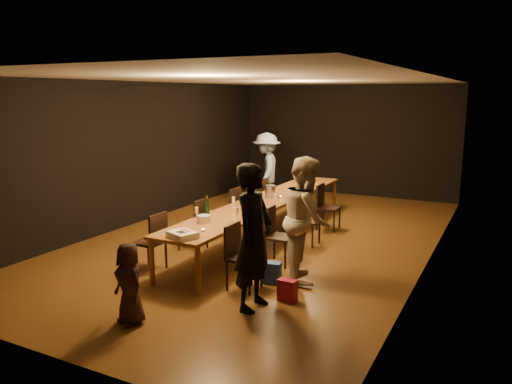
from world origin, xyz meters
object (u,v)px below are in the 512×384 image
at_px(chair_left_1, 193,224).
at_px(birthday_cake, 182,235).
at_px(child, 129,283).
at_px(champagne_bottle, 207,206).
at_px(chair_right_1, 280,236).
at_px(man_blue, 266,170).
at_px(table, 266,203).
at_px(chair_right_3, 329,207).
at_px(chair_right_2, 307,220).
at_px(chair_left_0, 149,241).
at_px(ice_bucket, 270,191).
at_px(plate_stack, 204,219).
at_px(woman_tan, 306,219).
at_px(chair_left_2, 227,210).
at_px(chair_left_3, 255,199).
at_px(woman_birthday, 254,237).
at_px(chair_right_0, 244,257).

bearing_deg(chair_left_1, birthday_cake, -149.79).
height_order(child, champagne_bottle, champagne_bottle).
height_order(chair_right_1, man_blue, man_blue).
height_order(table, chair_left_1, chair_left_1).
bearing_deg(chair_right_3, chair_right_2, -0.00).
relative_size(chair_right_3, chair_left_0, 1.00).
height_order(table, chair_right_1, chair_right_1).
bearing_deg(chair_right_2, ice_bucket, -110.71).
relative_size(chair_right_3, plate_stack, 4.32).
relative_size(child, ice_bucket, 4.38).
xyz_separation_m(woman_tan, birthday_cake, (-1.40, -1.15, -0.13)).
relative_size(chair_right_3, champagne_bottle, 2.68).
height_order(chair_right_2, chair_left_2, same).
relative_size(champagne_bottle, ice_bucket, 1.51).
relative_size(chair_right_1, chair_right_2, 1.00).
distance_m(man_blue, plate_stack, 4.58).
bearing_deg(table, champagne_bottle, -100.71).
bearing_deg(plate_stack, chair_left_3, 103.08).
relative_size(chair_right_3, woman_birthday, 0.49).
bearing_deg(chair_right_0, chair_right_1, 180.00).
distance_m(chair_right_0, chair_left_3, 3.98).
xyz_separation_m(woman_birthday, ice_bucket, (-1.33, 3.25, -0.08)).
height_order(chair_right_3, man_blue, man_blue).
xyz_separation_m(chair_right_0, chair_right_3, (0.00, 3.60, 0.00)).
relative_size(chair_right_0, ice_bucket, 4.05).
xyz_separation_m(chair_right_1, chair_left_2, (-1.70, 1.20, 0.00)).
relative_size(table, champagne_bottle, 17.29).
xyz_separation_m(chair_right_0, chair_right_1, (0.00, 1.20, 0.00)).
bearing_deg(champagne_bottle, chair_right_3, 67.54).
bearing_deg(man_blue, chair_left_1, -16.66).
xyz_separation_m(chair_left_1, champagne_bottle, (0.55, -0.38, 0.46)).
height_order(chair_left_0, chair_left_1, same).
bearing_deg(chair_right_2, chair_right_0, -0.00).
xyz_separation_m(chair_left_3, plate_stack, (0.73, -3.15, 0.35)).
xyz_separation_m(chair_left_0, chair_left_3, (0.00, 3.60, 0.00)).
relative_size(woman_birthday, child, 1.88).
bearing_deg(chair_left_3, woman_birthday, -152.77).
relative_size(chair_left_1, champagne_bottle, 2.68).
distance_m(chair_right_1, champagne_bottle, 1.29).
bearing_deg(chair_left_2, woman_tan, -125.16).
bearing_deg(table, birthday_cake, -88.45).
distance_m(chair_left_1, woman_tan, 2.41).
height_order(man_blue, birthday_cake, man_blue).
bearing_deg(birthday_cake, ice_bucket, 112.91).
xyz_separation_m(chair_left_3, woman_birthday, (2.11, -4.11, 0.48)).
bearing_deg(birthday_cake, chair_left_3, 123.42).
height_order(man_blue, plate_stack, man_blue).
bearing_deg(chair_right_3, man_blue, -122.20).
height_order(man_blue, ice_bucket, man_blue).
xyz_separation_m(chair_left_1, man_blue, (-0.36, 3.70, 0.45)).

